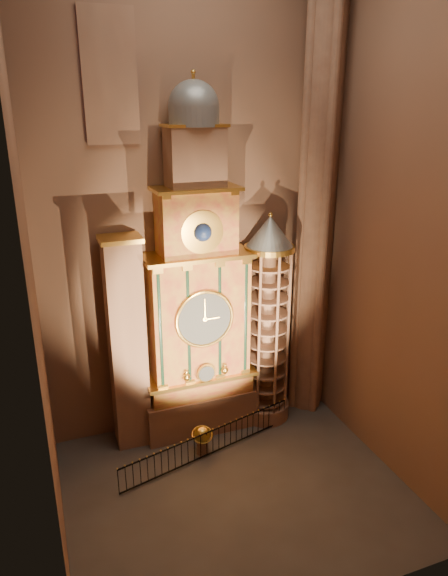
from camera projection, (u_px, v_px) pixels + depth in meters
name	position (u px, v px, depth m)	size (l,w,h in m)	color
floor	(236.00, 489.00, 21.86)	(14.00, 14.00, 0.00)	#383330
wall_back	(189.00, 208.00, 23.45)	(22.00, 22.00, 0.00)	#865E48
wall_left	(29.00, 258.00, 15.84)	(22.00, 22.00, 0.00)	#865E48
wall_right	(401.00, 223.00, 20.47)	(22.00, 22.00, 0.00)	#865E48
astronomical_clock	(198.00, 304.00, 23.99)	(5.60, 2.41, 16.70)	#8C634C
portrait_tower	(127.00, 344.00, 23.39)	(1.80, 1.60, 10.20)	#8C634C
stair_turret	(267.00, 323.00, 25.39)	(2.50, 2.50, 10.80)	#8C634C
gothic_pier	(317.00, 203.00, 24.58)	(2.04, 2.04, 22.00)	#8C634C
stained_glass_window	(110.00, 77.00, 20.46)	(2.20, 0.14, 5.20)	navy
celestial_globe	(202.00, 438.00, 23.86)	(1.11, 1.07, 1.43)	#8C634C
iron_railing	(210.00, 443.00, 23.74)	(8.85, 2.37, 1.28)	black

